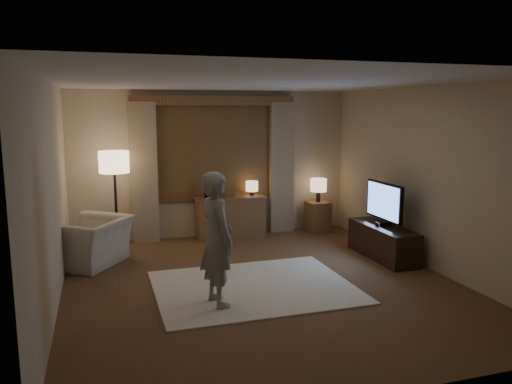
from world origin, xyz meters
name	(u,v)px	position (x,y,z in m)	size (l,w,h in m)	color
room	(251,179)	(0.00, 0.50, 1.33)	(5.04, 5.54, 2.64)	brown
rug	(254,287)	(-0.14, -0.09, 0.01)	(2.50, 2.00, 0.02)	white
sideboard	(231,218)	(0.23, 2.50, 0.35)	(1.20, 0.40, 0.70)	brown
picture_frame	(230,193)	(0.23, 2.50, 0.80)	(0.16, 0.02, 0.20)	brown
plant	(208,192)	(-0.17, 2.50, 0.85)	(0.17, 0.13, 0.30)	#999999
table_lamp_sideboard	(252,187)	(0.63, 2.50, 0.90)	(0.22, 0.22, 0.30)	black
floor_lamp	(114,168)	(-1.74, 2.22, 1.36)	(0.47, 0.47, 1.62)	black
armchair	(90,242)	(-2.15, 1.55, 0.35)	(1.06, 0.93, 0.69)	beige
side_table	(318,216)	(1.91, 2.45, 0.28)	(0.40, 0.40, 0.56)	brown
table_lamp_side	(318,186)	(1.91, 2.45, 0.87)	(0.30, 0.30, 0.44)	black
tv_stand	(383,242)	(2.15, 0.58, 0.25)	(0.45, 1.40, 0.50)	black
tv	(384,202)	(2.15, 0.58, 0.87)	(0.23, 0.93, 0.67)	black
person	(217,239)	(-0.72, -0.52, 0.80)	(0.57, 0.37, 1.56)	#A19D94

